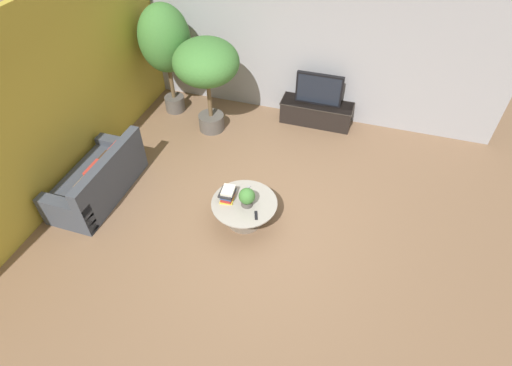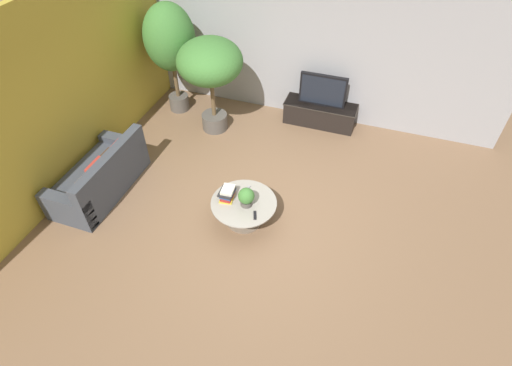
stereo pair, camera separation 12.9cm
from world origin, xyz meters
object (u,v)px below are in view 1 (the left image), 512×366
at_px(media_console, 316,112).
at_px(potted_plant_tabletop, 247,197).
at_px(potted_palm_tall, 165,42).
at_px(potted_palm_corner, 206,66).
at_px(coffee_table, 244,208).
at_px(couch_by_wall, 99,180).
at_px(television, 319,89).

height_order(media_console, potted_plant_tabletop, potted_plant_tabletop).
xyz_separation_m(potted_palm_tall, potted_palm_corner, (1.00, -0.40, -0.15)).
relative_size(potted_palm_corner, potted_plant_tabletop, 6.03).
height_order(coffee_table, potted_plant_tabletop, potted_plant_tabletop).
distance_m(media_console, couch_by_wall, 4.34).
xyz_separation_m(potted_palm_tall, potted_plant_tabletop, (2.48, -2.58, -0.94)).
bearing_deg(potted_palm_tall, couch_by_wall, -91.30).
relative_size(couch_by_wall, potted_palm_corner, 0.95).
bearing_deg(coffee_table, media_console, 80.09).
xyz_separation_m(media_console, potted_plant_tabletop, (-0.47, -3.03, 0.34)).
height_order(television, coffee_table, television).
distance_m(media_console, potted_plant_tabletop, 3.08).
relative_size(coffee_table, couch_by_wall, 0.57).
xyz_separation_m(media_console, coffee_table, (-0.52, -3.00, 0.06)).
bearing_deg(potted_plant_tabletop, coffee_table, 151.06).
bearing_deg(couch_by_wall, potted_plant_tabletop, 92.24).
bearing_deg(media_console, coffee_table, -99.91).
relative_size(potted_palm_tall, potted_palm_corner, 1.20).
height_order(television, potted_plant_tabletop, television).
xyz_separation_m(couch_by_wall, potted_palm_tall, (0.06, 2.68, 1.23)).
relative_size(television, couch_by_wall, 0.52).
xyz_separation_m(television, potted_plant_tabletop, (-0.47, -3.03, -0.18)).
distance_m(media_console, television, 0.53).
bearing_deg(potted_palm_corner, coffee_table, -56.39).
distance_m(media_console, coffee_table, 3.04).
bearing_deg(media_console, couch_by_wall, -133.93).
height_order(media_console, television, television).
bearing_deg(potted_palm_corner, couch_by_wall, -114.99).
height_order(potted_palm_corner, potted_plant_tabletop, potted_palm_corner).
relative_size(television, potted_palm_tall, 0.41).
xyz_separation_m(media_console, couch_by_wall, (-3.01, -3.13, 0.05)).
relative_size(couch_by_wall, potted_palm_tall, 0.79).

